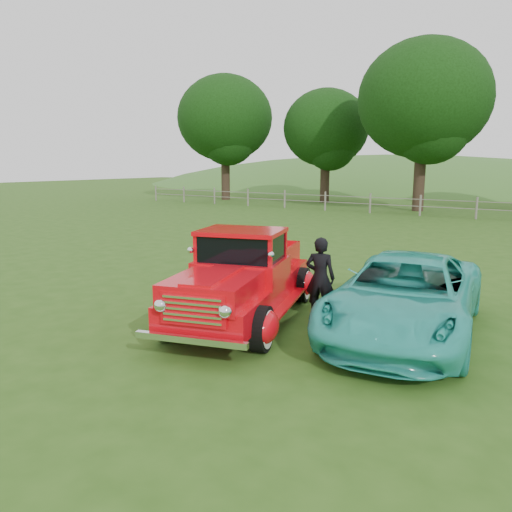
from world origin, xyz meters
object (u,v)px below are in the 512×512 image
Objects in this scene: red_pickup at (243,279)px; teal_sedan at (405,296)px; tree_mid_west at (326,128)px; man at (320,278)px; tree_far_west at (225,118)px; tree_near_west at (424,99)px.

teal_sedan is (2.88, 0.90, -0.10)m from red_pickup.
tree_mid_west is 1.69× the size of teal_sedan.
teal_sedan is at bearing 165.84° from man.
tree_far_west is 1.88× the size of red_pickup.
tree_near_west reaches higher than red_pickup.
tree_far_west is at bearing 176.42° from tree_near_west.
tree_near_west is at bearing -20.56° from tree_mid_west.
man reaches higher than teal_sedan.
tree_far_west reaches higher than red_pickup.
tree_mid_west reaches higher than man.
red_pickup is 1.51m from man.
red_pickup reaches higher than man.
man is at bearing -78.30° from tree_near_west.
red_pickup is at bearing -52.14° from tree_far_west.
teal_sedan is 3.13× the size of man.
tree_near_west reaches higher than tree_mid_west.
man is (4.83, -23.33, -5.99)m from tree_near_west.
tree_far_west is at bearing -61.94° from man.
tree_far_west is 16.03m from tree_near_west.
man is (1.18, 0.95, 0.01)m from red_pickup.
tree_near_west is 1.98× the size of red_pickup.
red_pickup is 1.05× the size of teal_sedan.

